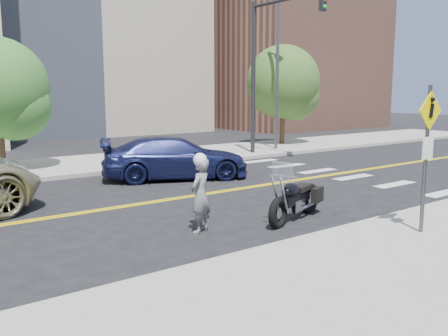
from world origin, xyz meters
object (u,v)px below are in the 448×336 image
at_px(motorcyclist, 200,193).
at_px(motorcycle, 296,189).
at_px(pedestrian_sign, 427,145).
at_px(parked_car_blue, 176,158).

xyz_separation_m(motorcyclist, motorcycle, (2.42, -0.46, -0.13)).
xyz_separation_m(pedestrian_sign, parked_car_blue, (-0.45, 9.11, -1.22)).
distance_m(motorcyclist, parked_car_blue, 6.66).
height_order(motorcyclist, motorcycle, motorcyclist).
relative_size(motorcyclist, motorcycle, 0.72).
relative_size(motorcycle, parked_car_blue, 0.47).
bearing_deg(pedestrian_sign, motorcycle, 109.98).
relative_size(pedestrian_sign, motorcycle, 1.24).
bearing_deg(motorcycle, motorcyclist, 149.44).
xyz_separation_m(motorcyclist, parked_car_blue, (2.95, 5.97, -0.12)).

